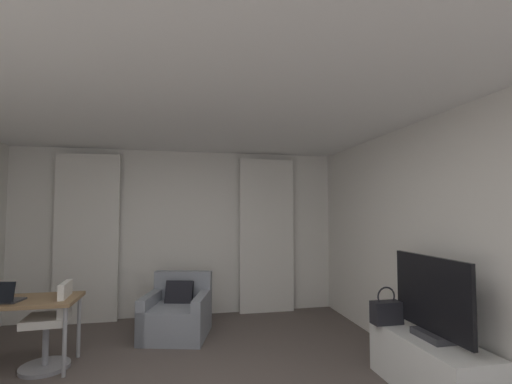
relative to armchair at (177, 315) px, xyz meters
The scene contains 12 objects.
wall_window 1.40m from the armchair, 87.75° to the left, with size 5.12×0.06×2.60m.
wall_right 3.46m from the armchair, 38.97° to the right, with size 0.06×6.12×2.60m.
ceiling 3.14m from the armchair, 88.97° to the right, with size 5.12×6.12×0.06m, color white.
curtain_left_panel 1.85m from the armchair, 148.40° to the left, with size 0.90×0.06×2.50m.
curtain_right_panel 1.90m from the armchair, 30.23° to the left, with size 0.90×0.06×2.50m.
armchair is the anchor object (origin of this frame).
desk 1.91m from the armchair, 157.83° to the right, with size 1.41×0.58×0.72m.
desk_chair 1.47m from the armchair, 151.05° to the right, with size 0.48×0.48×0.88m.
laptop 1.95m from the armchair, 154.48° to the right, with size 0.35×0.29×0.22m.
tv_console 2.99m from the armchair, 41.52° to the right, with size 0.49×1.20×0.51m.
tv_flatscreen 3.07m from the armchair, 42.17° to the right, with size 0.20×0.95×0.73m.
handbag_primary 2.63m from the armchair, 37.03° to the right, with size 0.30×0.14×0.37m.
Camera 1 is at (0.03, -2.72, 1.63)m, focal length 24.54 mm.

